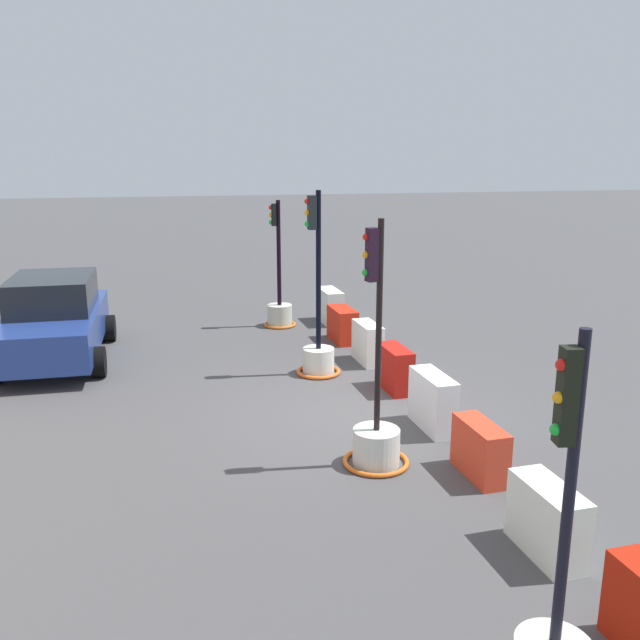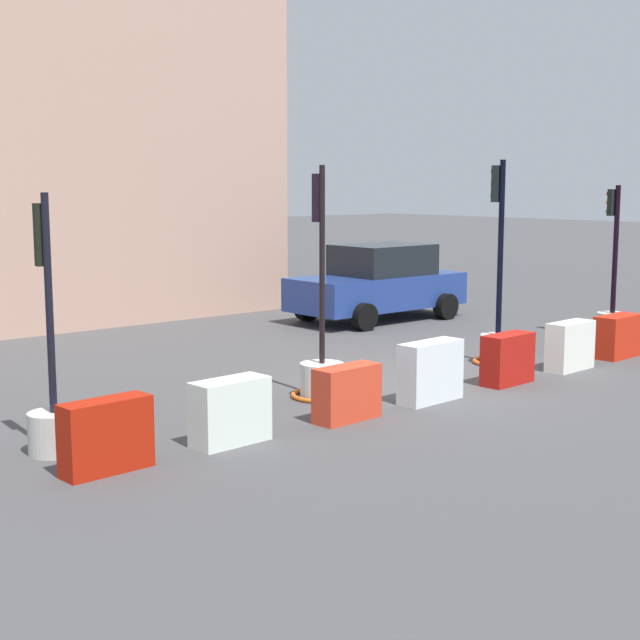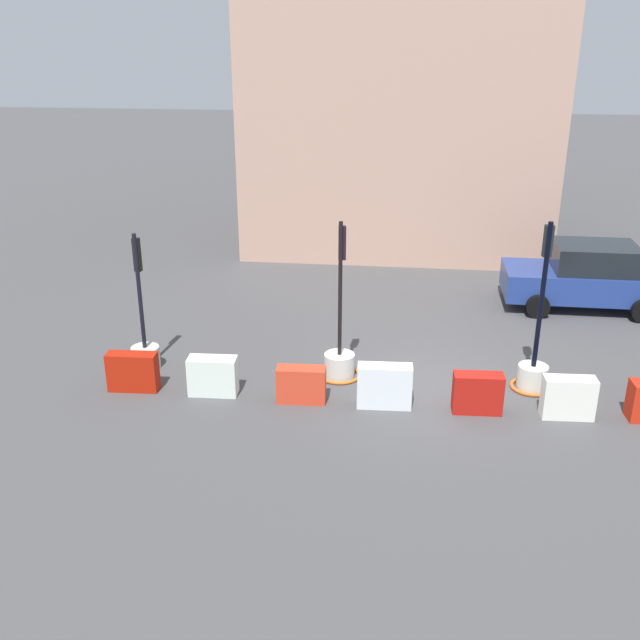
{
  "view_description": "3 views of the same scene",
  "coord_description": "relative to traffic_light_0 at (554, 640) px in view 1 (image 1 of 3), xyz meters",
  "views": [
    {
      "loc": [
        -10.59,
        3.04,
        4.42
      ],
      "look_at": [
        0.99,
        0.41,
        1.44
      ],
      "focal_mm": 37.85,
      "sensor_mm": 36.0,
      "label": 1
    },
    {
      "loc": [
        -11.2,
        -10.33,
        3.3
      ],
      "look_at": [
        -2.28,
        -0.04,
        1.27
      ],
      "focal_mm": 52.03,
      "sensor_mm": 36.0,
      "label": 2
    },
    {
      "loc": [
        -0.61,
        -14.28,
        7.16
      ],
      "look_at": [
        -2.45,
        0.49,
        1.24
      ],
      "focal_mm": 40.42,
      "sensor_mm": 36.0,
      "label": 3
    }
  ],
  "objects": [
    {
      "name": "ground_plane",
      "position": [
        6.44,
        -0.14,
        -0.56
      ],
      "size": [
        120.0,
        120.0,
        0.0
      ],
      "primitive_type": "plane",
      "color": "#49484A"
    },
    {
      "name": "traffic_light_0",
      "position": [
        0.0,
        0.0,
        0.0
      ],
      "size": [
        0.64,
        0.64,
        3.18
      ],
      "color": "beige",
      "rests_on": "ground_plane"
    },
    {
      "name": "traffic_light_1",
      "position": [
        4.46,
        0.12,
        -0.07
      ],
      "size": [
        0.97,
        0.97,
        3.55
      ],
      "color": "silver",
      "rests_on": "ground_plane"
    },
    {
      "name": "traffic_light_2",
      "position": [
        8.66,
        0.03,
        0.04
      ],
      "size": [
        0.91,
        0.91,
        3.7
      ],
      "color": "silver",
      "rests_on": "ground_plane"
    },
    {
      "name": "traffic_light_3",
      "position": [
        12.67,
        0.17,
        -0.03
      ],
      "size": [
        0.84,
        0.84,
        3.24
      ],
      "color": "beige",
      "rests_on": "ground_plane"
    },
    {
      "name": "construction_barrier_1",
      "position": [
        1.88,
        -1.07,
        -0.14
      ],
      "size": [
        1.05,
        0.49,
        0.83
      ],
      "color": "white",
      "rests_on": "ground_plane"
    },
    {
      "name": "construction_barrier_2",
      "position": [
        3.79,
        -1.18,
        -0.17
      ],
      "size": [
        1.03,
        0.44,
        0.77
      ],
      "color": "red",
      "rests_on": "ground_plane"
    },
    {
      "name": "construction_barrier_3",
      "position": [
        5.51,
        -1.18,
        -0.1
      ],
      "size": [
        1.13,
        0.45,
        0.92
      ],
      "color": "white",
      "rests_on": "ground_plane"
    },
    {
      "name": "construction_barrier_4",
      "position": [
        7.39,
        -1.17,
        -0.14
      ],
      "size": [
        1.01,
        0.45,
        0.83
      ],
      "color": "#B31810",
      "rests_on": "ground_plane"
    },
    {
      "name": "construction_barrier_5",
      "position": [
        9.17,
        -1.17,
        -0.13
      ],
      "size": [
        1.04,
        0.44,
        0.86
      ],
      "color": "white",
      "rests_on": "ground_plane"
    },
    {
      "name": "construction_barrier_6",
      "position": [
        10.9,
        -1.06,
        -0.15
      ],
      "size": [
        1.11,
        0.52,
        0.8
      ],
      "color": "red",
      "rests_on": "ground_plane"
    },
    {
      "name": "construction_barrier_7",
      "position": [
        12.75,
        -1.2,
        -0.11
      ],
      "size": [
        1.16,
        0.51,
        0.88
      ],
      "color": "silver",
      "rests_on": "ground_plane"
    },
    {
      "name": "car_blue_estate",
      "position": [
        10.85,
        5.38,
        0.34
      ],
      "size": [
        4.41,
        2.29,
        1.82
      ],
      "color": "navy",
      "rests_on": "ground_plane"
    }
  ]
}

